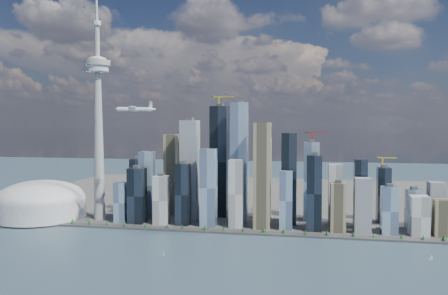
% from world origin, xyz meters
% --- Properties ---
extents(ground, '(4000.00, 4000.00, 0.00)m').
position_xyz_m(ground, '(0.00, 0.00, 0.00)').
color(ground, '#2D454F').
rests_on(ground, ground).
extents(seawall, '(1100.00, 22.00, 4.00)m').
position_xyz_m(seawall, '(0.00, 250.00, 2.00)').
color(seawall, '#383838').
rests_on(seawall, ground).
extents(land, '(1400.00, 900.00, 3.00)m').
position_xyz_m(land, '(0.00, 700.00, 1.50)').
color(land, '#4C4C47').
rests_on(land, ground).
extents(shoreline_trees, '(960.53, 7.20, 8.80)m').
position_xyz_m(shoreline_trees, '(0.00, 250.00, 8.78)').
color(shoreline_trees, '#3F2D1E').
rests_on(shoreline_trees, seawall).
extents(skyscraper_cluster, '(736.00, 142.00, 283.14)m').
position_xyz_m(skyscraper_cluster, '(59.61, 336.81, 88.40)').
color(skyscraper_cluster, black).
rests_on(skyscraper_cluster, land).
extents(needle_tower, '(56.00, 56.00, 550.50)m').
position_xyz_m(needle_tower, '(-300.00, 310.00, 235.84)').
color(needle_tower, gray).
rests_on(needle_tower, land).
extents(dome_stadium, '(200.00, 200.00, 86.00)m').
position_xyz_m(dome_stadium, '(-440.00, 300.00, 39.44)').
color(dome_stadium, '#BABABA').
rests_on(dome_stadium, land).
extents(airplane, '(76.14, 68.09, 19.07)m').
position_xyz_m(airplane, '(-162.82, 190.06, 248.23)').
color(airplane, silver).
rests_on(airplane, ground).
extents(sailboat_west, '(6.81, 3.84, 9.61)m').
position_xyz_m(sailboat_west, '(-71.22, 79.91, 3.08)').
color(sailboat_west, silver).
rests_on(sailboat_west, ground).
extents(sailboat_east, '(6.71, 2.27, 9.28)m').
position_xyz_m(sailboat_east, '(360.85, 140.79, 2.98)').
color(sailboat_east, silver).
rests_on(sailboat_east, ground).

